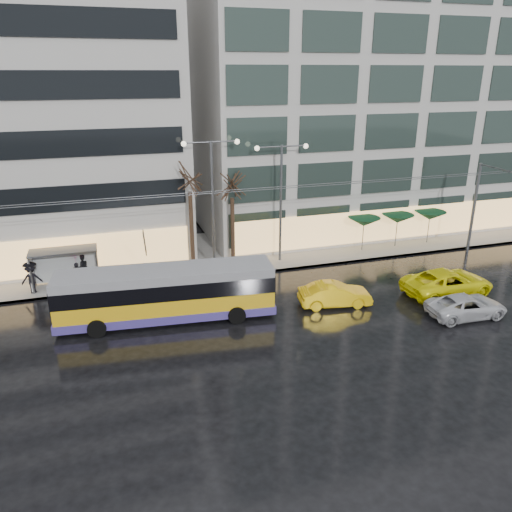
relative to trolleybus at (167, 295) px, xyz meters
name	(u,v)px	position (x,y,z in m)	size (l,w,h in m)	color
ground	(224,348)	(2.31, -4.00, -1.52)	(140.00, 140.00, 0.00)	black
sidewalk	(205,254)	(4.31, 10.00, -1.45)	(80.00, 10.00, 0.15)	gray
kerb	(220,277)	(4.31, 5.05, -1.45)	(80.00, 0.10, 0.15)	slate
building_right	(379,81)	(21.31, 15.00, 11.13)	(32.00, 14.00, 25.00)	beige
trolleybus	(167,295)	(0.00, 0.00, 0.00)	(12.30, 5.26, 5.62)	#ECB214
catenary	(208,225)	(3.31, 3.93, 2.73)	(42.24, 5.12, 7.00)	#595B60
bus_shelter	(58,260)	(-6.07, 6.68, 0.44)	(4.20, 1.60, 2.51)	#595B60
street_lamp_near	(212,188)	(4.31, 6.80, 4.47)	(3.96, 0.36, 9.03)	#595B60
street_lamp_far	(281,187)	(9.31, 6.80, 4.19)	(3.96, 0.36, 8.53)	#595B60
tree_a	(189,172)	(2.81, 7.00, 5.56)	(3.20, 3.20, 8.40)	black
tree_b	(232,179)	(5.81, 7.20, 4.88)	(3.20, 3.20, 7.70)	black
parasol_a	(364,222)	(16.31, 7.00, 0.93)	(2.50, 2.50, 2.65)	#595B60
parasol_b	(398,219)	(19.31, 7.00, 0.93)	(2.50, 2.50, 2.65)	#595B60
parasol_c	(430,215)	(22.31, 7.00, 0.93)	(2.50, 2.50, 2.65)	#595B60
taxi_b	(335,295)	(9.95, -1.20, -0.80)	(1.52, 4.36, 1.44)	yellow
taxi_c	(448,283)	(17.50, -1.90, -0.70)	(2.73, 5.92, 1.65)	#FEF50D
sedan_silver	(467,306)	(16.62, -4.79, -0.87)	(2.16, 4.68, 1.30)	silver
pedestrian_a	(76,265)	(-4.99, 6.24, 0.08)	(1.14, 1.15, 2.19)	black
pedestrian_b	(83,267)	(-4.66, 7.23, -0.46)	(1.05, 0.92, 1.82)	black
pedestrian_c	(31,276)	(-7.72, 6.00, -0.24)	(1.28, 0.89, 2.11)	black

